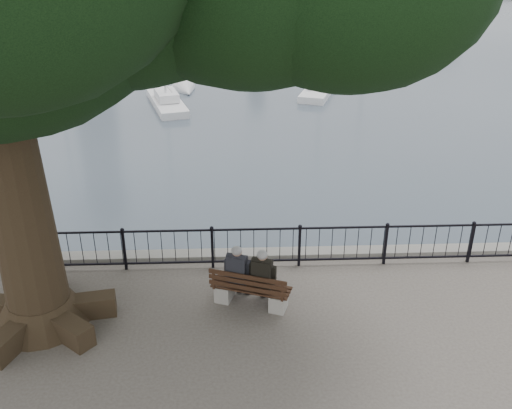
{
  "coord_description": "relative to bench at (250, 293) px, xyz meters",
  "views": [
    {
      "loc": [
        -0.46,
        -8.84,
        7.06
      ],
      "look_at": [
        0.0,
        2.5,
        1.6
      ],
      "focal_mm": 40.0,
      "sensor_mm": 36.0,
      "label": 1
    }
  ],
  "objects": [
    {
      "name": "sailboat_g",
      "position": [
        10.78,
        37.86,
        -1.02
      ],
      "size": [
        2.54,
        5.54,
        9.11
      ],
      "color": "white",
      "rests_on": "ground"
    },
    {
      "name": "sailboat_c",
      "position": [
        4.44,
        20.92,
        -1.02
      ],
      "size": [
        2.85,
        5.04,
        8.78
      ],
      "color": "white",
      "rests_on": "ground"
    },
    {
      "name": "sailboat_b",
      "position": [
        -3.65,
        18.59,
        -0.96
      ],
      "size": [
        2.6,
        5.02,
        10.97
      ],
      "color": "white",
      "rests_on": "ground"
    },
    {
      "name": "sailboat_f",
      "position": [
        0.73,
        31.35,
        -1.0
      ],
      "size": [
        1.7,
        5.02,
        9.49
      ],
      "color": "white",
      "rests_on": "ground"
    },
    {
      "name": "sailboat_a",
      "position": [
        -9.2,
        19.73,
        -0.98
      ],
      "size": [
        2.65,
        5.54,
        10.92
      ],
      "color": "white",
      "rests_on": "ground"
    },
    {
      "name": "person_right",
      "position": [
        0.28,
        0.0,
        0.33
      ],
      "size": [
        0.56,
        0.75,
        1.38
      ],
      "color": "black",
      "rests_on": "ground"
    },
    {
      "name": "bench",
      "position": [
        0.0,
        0.0,
        0.0
      ],
      "size": [
        1.71,
        1.02,
        0.87
      ],
      "color": "gray",
      "rests_on": "ground"
    },
    {
      "name": "sailboat_d",
      "position": [
        8.15,
        27.26,
        -1.02
      ],
      "size": [
        1.31,
        4.69,
        8.46
      ],
      "color": "white",
      "rests_on": "ground"
    },
    {
      "name": "railing",
      "position": [
        0.18,
        1.51,
        0.26
      ],
      "size": [
        22.06,
        0.06,
        1.0
      ],
      "color": "black",
      "rests_on": "ground"
    },
    {
      "name": "sailboat_e",
      "position": [
        -11.67,
        30.64,
        -0.93
      ],
      "size": [
        2.58,
        5.72,
        12.85
      ],
      "color": "white",
      "rests_on": "ground"
    },
    {
      "name": "harbor",
      "position": [
        0.18,
        2.01,
        -0.8
      ],
      "size": [
        260.0,
        260.0,
        1.2
      ],
      "color": "slate",
      "rests_on": "ground"
    },
    {
      "name": "person_left",
      "position": [
        -0.23,
        0.18,
        0.33
      ],
      "size": [
        0.56,
        0.75,
        1.38
      ],
      "color": "black",
      "rests_on": "ground"
    }
  ]
}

